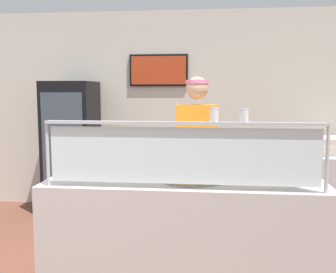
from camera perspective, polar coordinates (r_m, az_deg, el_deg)
name	(u,v)px	position (r m, az deg, el deg)	size (l,w,h in m)	color
ground_plane	(189,262)	(3.94, 3.03, -17.75)	(12.00, 12.00, 0.00)	brown
shop_rear_unit	(196,111)	(5.39, 4.14, 3.77)	(6.52, 0.13, 2.70)	beige
serving_counter	(185,238)	(3.19, 2.43, -14.57)	(2.12, 0.76, 0.95)	#BCB7B2
sneeze_guard	(182,147)	(2.68, 2.05, -1.57)	(1.95, 0.06, 0.47)	#B2B5BC
pizza_tray	(191,178)	(3.01, 3.44, -6.03)	(0.50, 0.50, 0.04)	#9EA0A8
pizza_server	(195,176)	(2.99, 4.01, -5.71)	(0.07, 0.28, 0.01)	#ADAFB7
parmesan_shaker	(214,116)	(2.65, 6.73, 3.05)	(0.06, 0.06, 0.10)	white
pepper_flake_shaker	(244,116)	(2.66, 11.02, 2.93)	(0.06, 0.06, 0.09)	white
worker_figure	(197,157)	(3.73, 4.24, -2.97)	(0.41, 0.50, 1.76)	#23232D
drink_fridge	(72,148)	(5.31, -13.86, -1.66)	(0.62, 0.64, 1.75)	black
prep_shelf	(333,189)	(5.26, 22.98, -7.12)	(0.70, 0.55, 0.84)	#B7BABF
pizza_box_stack	(336,146)	(5.16, 23.29, -1.35)	(0.47, 0.46, 0.22)	silver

